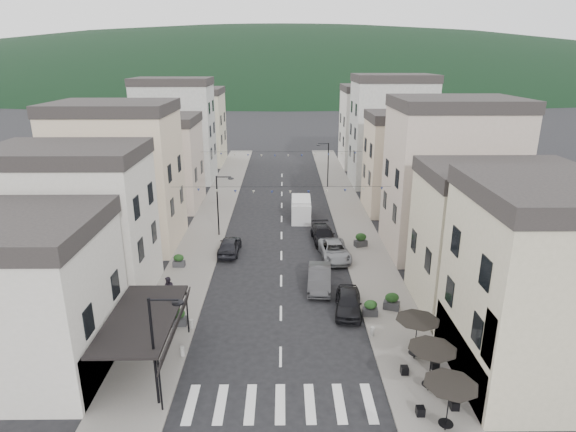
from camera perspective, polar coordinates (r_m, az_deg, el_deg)
name	(u,v)px	position (r m, az deg, el deg)	size (l,w,h in m)	color
sidewalk_left	(213,216)	(53.27, -8.86, 0.02)	(4.00, 76.00, 0.12)	slate
sidewalk_right	(350,215)	(53.22, 7.34, 0.07)	(4.00, 76.00, 0.12)	slate
hill_backdrop	(283,84)	(318.46, -0.64, 15.40)	(640.00, 360.00, 70.00)	black
bistro_building	(561,295)	(28.74, 29.67, -8.13)	(10.00, 8.00, 10.00)	#B7AF91
boutique_awning	(147,319)	(27.73, -16.41, -11.66)	(3.77, 7.50, 3.28)	black
buildings_row_left	(157,151)	(58.64, -15.21, 7.41)	(10.20, 54.16, 14.00)	beige
buildings_row_right	(408,151)	(57.41, 13.98, 7.49)	(10.20, 54.16, 14.50)	#B7AF91
cafe_terrace	(432,353)	(26.36, 16.68, -15.34)	(2.50, 8.10, 2.53)	black
streetlamp_left_near	(158,341)	(24.60, -15.10, -14.10)	(1.70, 0.56, 6.00)	black
streetlamp_left_far	(220,199)	(46.29, -8.03, 1.96)	(1.70, 0.56, 6.00)	black
streetlamp_right_far	(326,160)	(63.62, 4.54, 6.59)	(1.70, 0.56, 6.00)	black
bollards	(280,356)	(28.59, -0.90, -16.21)	(11.66, 10.26, 0.60)	gray
bunting_near	(281,191)	(41.51, -0.83, 3.03)	(19.00, 0.28, 0.62)	black
bunting_far	(282,155)	(57.10, -0.77, 7.29)	(19.00, 0.28, 0.62)	black
parked_car_a	(348,302)	(33.53, 7.15, -10.10)	(1.75, 4.35, 1.48)	black
parked_car_b	(319,278)	(36.59, 3.75, -7.33)	(1.68, 4.82, 1.59)	#313133
parked_car_c	(334,251)	(41.81, 5.53, -4.12)	(2.35, 5.10, 1.42)	gray
parked_car_d	(323,235)	(45.36, 4.21, -2.23)	(2.00, 4.92, 1.43)	black
parked_car_e	(229,245)	(42.94, -6.96, -3.48)	(1.79, 4.45, 1.52)	black
delivery_van	(301,208)	(51.54, 1.56, 0.94)	(2.13, 5.13, 2.44)	silver
pedestrian_a	(173,313)	(32.36, -13.50, -11.14)	(0.63, 0.41, 1.72)	black
pedestrian_b	(169,289)	(35.42, -13.93, -8.39)	(0.87, 0.68, 1.79)	black
planter_la	(178,317)	(32.42, -12.88, -11.61)	(1.08, 0.62, 1.18)	#2E2E31
planter_lb	(179,261)	(40.84, -12.81, -5.17)	(0.99, 0.58, 1.08)	#333336
planter_ra	(370,308)	(33.19, 9.74, -10.70)	(1.04, 0.62, 1.12)	#313133
planter_rb	(392,301)	(34.21, 12.19, -9.84)	(1.22, 0.93, 1.22)	#2E2E31
planter_rc	(361,240)	(44.44, 8.62, -2.81)	(1.27, 0.96, 1.27)	#2F3032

